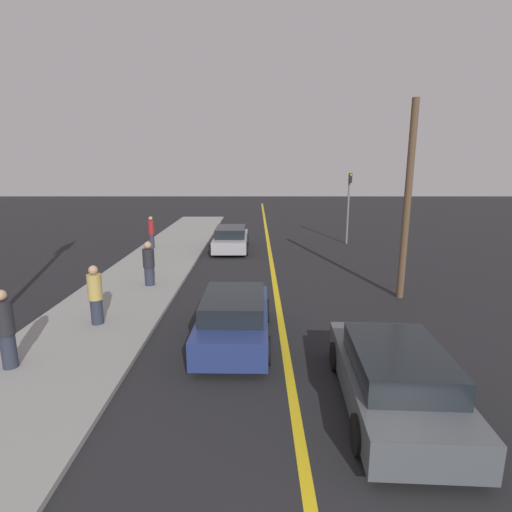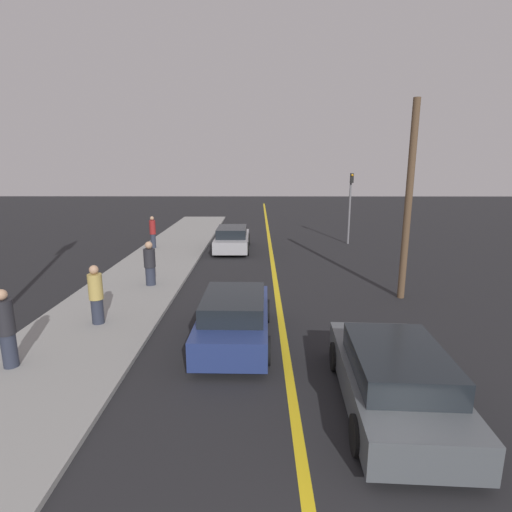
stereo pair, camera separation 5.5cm
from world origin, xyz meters
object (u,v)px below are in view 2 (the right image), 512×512
object	(u,v)px
pedestrian_far_standing	(150,264)
traffic_light	(350,201)
car_near_right_lane	(393,377)
car_ahead_center	(234,318)
car_far_distant	(232,239)
utility_pole	(408,203)
pedestrian_by_sign	(153,232)
pedestrian_near_curb	(6,329)
pedestrian_mid_group	(96,295)

from	to	relation	value
pedestrian_far_standing	traffic_light	xyz separation A→B (m)	(9.55, 8.91, 1.60)
car_near_right_lane	car_ahead_center	size ratio (longest dim) A/B	1.06
pedestrian_far_standing	car_far_distant	bearing A→B (deg)	69.13
car_far_distant	utility_pole	xyz separation A→B (m)	(6.54, -8.17, 2.73)
utility_pole	pedestrian_far_standing	bearing A→B (deg)	173.10
car_far_distant	pedestrian_far_standing	world-z (taller)	pedestrian_far_standing
car_far_distant	pedestrian_by_sign	world-z (taller)	pedestrian_by_sign
car_far_distant	pedestrian_far_standing	xyz separation A→B (m)	(-2.69, -7.06, 0.31)
pedestrian_near_curb	utility_pole	xyz separation A→B (m)	(10.74, 5.30, 2.33)
car_far_distant	utility_pole	world-z (taller)	utility_pole
car_near_right_lane	pedestrian_near_curb	size ratio (longest dim) A/B	2.45
pedestrian_near_curb	car_far_distant	bearing A→B (deg)	72.69
traffic_light	utility_pole	bearing A→B (deg)	-91.83
pedestrian_by_sign	pedestrian_near_curb	bearing A→B (deg)	-89.08
car_near_right_lane	car_ahead_center	bearing A→B (deg)	140.22
utility_pole	car_ahead_center	bearing A→B (deg)	-147.39
pedestrian_near_curb	traffic_light	bearing A→B (deg)	54.19
car_far_distant	pedestrian_mid_group	distance (m)	11.36
car_near_right_lane	utility_pole	bearing A→B (deg)	72.58
pedestrian_far_standing	pedestrian_by_sign	size ratio (longest dim) A/B	0.96
utility_pole	pedestrian_by_sign	bearing A→B (deg)	143.09
car_near_right_lane	pedestrian_near_curb	bearing A→B (deg)	173.72
traffic_light	utility_pole	distance (m)	10.07
car_ahead_center	pedestrian_near_curb	xyz separation A→B (m)	(-5.01, -1.63, 0.38)
car_near_right_lane	pedestrian_mid_group	bearing A→B (deg)	154.58
car_ahead_center	pedestrian_far_standing	world-z (taller)	pedestrian_far_standing
car_ahead_center	car_near_right_lane	bearing A→B (deg)	-41.86
car_far_distant	car_near_right_lane	bearing A→B (deg)	-75.07
traffic_light	car_far_distant	bearing A→B (deg)	-164.86
traffic_light	pedestrian_by_sign	bearing A→B (deg)	-170.94
car_near_right_lane	traffic_light	xyz separation A→B (m)	(2.82, 16.69, 1.92)
car_near_right_lane	pedestrian_far_standing	bearing A→B (deg)	134.00
pedestrian_mid_group	traffic_light	size ratio (longest dim) A/B	0.42
pedestrian_far_standing	utility_pole	bearing A→B (deg)	-6.90
utility_pole	car_far_distant	bearing A→B (deg)	128.67
car_ahead_center	traffic_light	bearing A→B (deg)	67.22
utility_pole	car_near_right_lane	bearing A→B (deg)	-110.56
car_ahead_center	pedestrian_far_standing	bearing A→B (deg)	127.28
pedestrian_by_sign	car_far_distant	bearing A→B (deg)	-0.74
car_near_right_lane	car_far_distant	distance (m)	15.38
pedestrian_far_standing	utility_pole	distance (m)	9.61
pedestrian_near_curb	car_ahead_center	bearing A→B (deg)	18.06
car_near_right_lane	pedestrian_near_curb	distance (m)	8.36
car_far_distant	pedestrian_far_standing	size ratio (longest dim) A/B	2.66
pedestrian_near_curb	car_near_right_lane	bearing A→B (deg)	-9.42
traffic_light	utility_pole	xyz separation A→B (m)	(-0.32, -10.03, 0.82)
car_near_right_lane	utility_pole	xyz separation A→B (m)	(2.50, 6.66, 2.73)
pedestrian_mid_group	utility_pole	xyz separation A→B (m)	(9.76, 2.72, 2.39)
car_near_right_lane	pedestrian_far_standing	xyz separation A→B (m)	(-6.73, 7.78, 0.31)
pedestrian_near_curb	pedestrian_mid_group	bearing A→B (deg)	69.14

